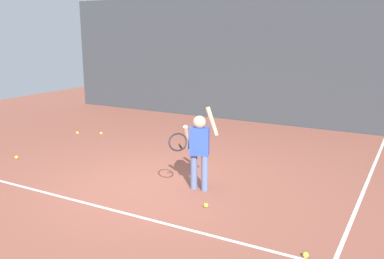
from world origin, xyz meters
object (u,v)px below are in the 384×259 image
tennis_ball_1 (206,205)px  tennis_ball_3 (101,133)px  tennis_player (198,146)px  tennis_ball_2 (77,133)px  tennis_ball_5 (306,255)px  tennis_ball_0 (17,157)px

tennis_ball_1 → tennis_ball_3: same height
tennis_player → tennis_ball_2: size_ratio=20.46×
tennis_player → tennis_ball_2: bearing=136.4°
tennis_ball_5 → tennis_ball_0: bearing=171.1°
tennis_ball_0 → tennis_ball_3: 2.38m
tennis_ball_0 → tennis_ball_3: same height
tennis_player → tennis_ball_0: size_ratio=20.46×
tennis_ball_3 → tennis_ball_1: bearing=-31.8°
tennis_player → tennis_ball_0: (-3.95, -0.30, -0.69)m
tennis_player → tennis_ball_5: size_ratio=20.46×
tennis_ball_1 → tennis_ball_5: (1.60, -0.67, 0.00)m
tennis_ball_0 → tennis_player: bearing=4.3°
tennis_ball_1 → tennis_ball_3: size_ratio=1.00×
tennis_ball_0 → tennis_ball_3: (0.12, 2.38, 0.00)m
tennis_ball_0 → tennis_ball_2: 2.16m
tennis_ball_3 → tennis_ball_5: same height
tennis_ball_2 → tennis_ball_5: same height
tennis_ball_1 → tennis_ball_3: bearing=148.2°
tennis_player → tennis_ball_5: 2.47m
tennis_ball_0 → tennis_ball_1: 4.38m
tennis_ball_3 → tennis_ball_0: bearing=-92.8°
tennis_ball_0 → tennis_ball_1: bearing=-3.4°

